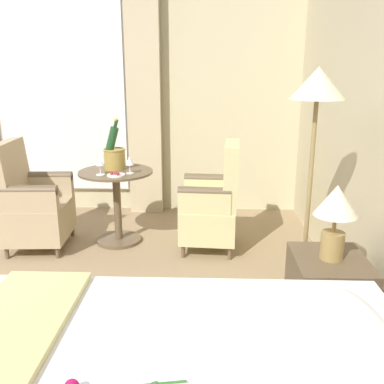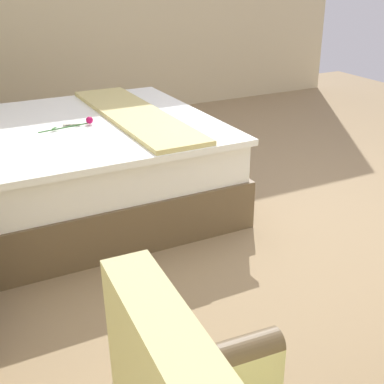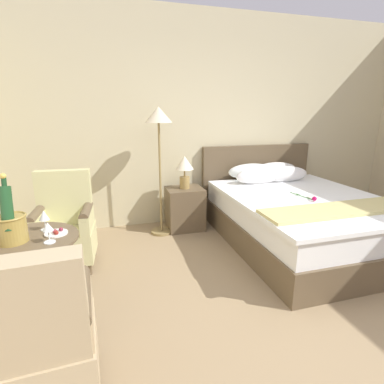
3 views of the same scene
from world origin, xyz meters
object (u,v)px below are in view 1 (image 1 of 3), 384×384
snack_plate (116,175)px  armchair_by_window (214,205)px  bedside_lamp (336,210)px  armchair_facing_bed (33,205)px  nightstand (326,303)px  wine_glass_near_edge (130,162)px  floor_lamp_brass (315,116)px  wine_glass_near_bucket (100,164)px  side_table_round (117,199)px  champagne_bucket (114,155)px

snack_plate → armchair_by_window: (-0.07, 0.86, -0.28)m
snack_plate → armchair_by_window: size_ratio=0.16×
bedside_lamp → armchair_facing_bed: bearing=-121.4°
nightstand → wine_glass_near_edge: bearing=-136.1°
wine_glass_near_edge → nightstand: bearing=43.9°
floor_lamp_brass → wine_glass_near_bucket: floor_lamp_brass is taller
bedside_lamp → snack_plate: (-1.35, -1.49, -0.15)m
bedside_lamp → armchair_facing_bed: (-1.39, -2.27, -0.44)m
snack_plate → nightstand: bearing=47.8°
side_table_round → champagne_bucket: champagne_bucket is taller
bedside_lamp → side_table_round: 2.21m
wine_glass_near_bucket → armchair_by_window: armchair_by_window is taller
side_table_round → snack_plate: bearing=12.7°
armchair_by_window → side_table_round: bearing=-97.4°
floor_lamp_brass → wine_glass_near_edge: bearing=-130.1°
nightstand → armchair_by_window: 1.56m
side_table_round → champagne_bucket: (-0.08, -0.02, 0.41)m
bedside_lamp → floor_lamp_brass: floor_lamp_brass is taller
bedside_lamp → armchair_by_window: bedside_lamp is taller
side_table_round → wine_glass_near_edge: wine_glass_near_edge is taller
champagne_bucket → nightstand: bearing=43.9°
snack_plate → floor_lamp_brass: bearing=54.4°
champagne_bucket → armchair_facing_bed: (0.23, -0.71, -0.42)m
nightstand → armchair_by_window: bearing=-155.9°
bedside_lamp → floor_lamp_brass: 0.58m
bedside_lamp → side_table_round: bearing=-135.0°
champagne_bucket → wine_glass_near_edge: bearing=44.7°
armchair_facing_bed → side_table_round: bearing=101.3°
floor_lamp_brass → side_table_round: (-1.20, -1.46, -0.90)m
armchair_facing_bed → wine_glass_near_edge: bearing=93.4°
floor_lamp_brass → nightstand: bearing=11.4°
armchair_by_window → nightstand: bearing=24.1°
armchair_facing_bed → champagne_bucket: bearing=107.8°
bedside_lamp → champagne_bucket: (-1.61, -1.56, -0.02)m
floor_lamp_brass → champagne_bucket: 2.03m
floor_lamp_brass → wine_glass_near_bucket: (-1.04, -1.56, -0.52)m
wine_glass_near_bucket → armchair_facing_bed: size_ratio=0.15×
champagne_bucket → armchair_facing_bed: champagne_bucket is taller
wine_glass_near_edge → floor_lamp_brass: bearing=49.9°
bedside_lamp → armchair_by_window: bearing=-155.9°
floor_lamp_brass → snack_plate: floor_lamp_brass is taller
nightstand → wine_glass_near_bucket: bearing=-130.1°
nightstand → side_table_round: side_table_round is taller
nightstand → wine_glass_near_bucket: 2.19m
nightstand → snack_plate: (-1.35, -1.49, 0.42)m
wine_glass_near_bucket → armchair_by_window: 1.07m
side_table_round → bedside_lamp: bearing=45.0°
champagne_bucket → wine_glass_near_bucket: champagne_bucket is taller
wine_glass_near_edge → snack_plate: bearing=-50.5°
wine_glass_near_bucket → snack_plate: size_ratio=0.91×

